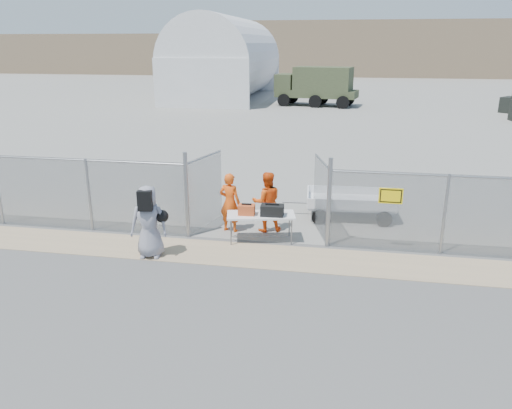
% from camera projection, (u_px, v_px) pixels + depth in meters
% --- Properties ---
extents(ground, '(160.00, 160.00, 0.00)m').
position_uv_depth(ground, '(242.00, 271.00, 12.30)').
color(ground, '#4E4E4E').
extents(tarmac_inside, '(160.00, 80.00, 0.01)m').
position_uv_depth(tarmac_inside, '(325.00, 98.00, 51.62)').
color(tarmac_inside, gray).
rests_on(tarmac_inside, ground).
extents(dirt_strip, '(44.00, 1.60, 0.01)m').
position_uv_depth(dirt_strip, '(249.00, 255.00, 13.24)').
color(dirt_strip, tan).
rests_on(dirt_strip, ground).
extents(distant_hills, '(140.00, 6.00, 9.00)m').
position_uv_depth(distant_hills, '(367.00, 49.00, 83.10)').
color(distant_hills, '#7F684F').
rests_on(distant_hills, ground).
extents(chain_link_fence, '(40.00, 0.20, 2.20)m').
position_uv_depth(chain_link_fence, '(256.00, 205.00, 13.84)').
color(chain_link_fence, gray).
rests_on(chain_link_fence, ground).
extents(quonset_hangar, '(9.00, 18.00, 8.00)m').
position_uv_depth(quonset_hangar, '(226.00, 58.00, 50.22)').
color(quonset_hangar, silver).
rests_on(quonset_hangar, ground).
extents(folding_table, '(2.01, 1.16, 0.80)m').
position_uv_depth(folding_table, '(261.00, 228.00, 14.09)').
color(folding_table, white).
rests_on(folding_table, ground).
extents(orange_bag, '(0.47, 0.33, 0.28)m').
position_uv_depth(orange_bag, '(247.00, 210.00, 13.89)').
color(orange_bag, '#CB4E22').
rests_on(orange_bag, folding_table).
extents(black_duffel, '(0.65, 0.39, 0.31)m').
position_uv_depth(black_duffel, '(272.00, 210.00, 13.81)').
color(black_duffel, black).
rests_on(black_duffel, folding_table).
extents(security_worker_left, '(0.73, 0.55, 1.79)m').
position_uv_depth(security_worker_left, '(230.00, 203.00, 14.69)').
color(security_worker_left, '#F15210').
rests_on(security_worker_left, ground).
extents(security_worker_right, '(1.04, 0.91, 1.81)m').
position_uv_depth(security_worker_right, '(267.00, 202.00, 14.71)').
color(security_worker_right, '#F15210').
rests_on(security_worker_right, ground).
extents(visitor, '(1.02, 0.75, 1.93)m').
position_uv_depth(visitor, '(149.00, 222.00, 12.89)').
color(visitor, gray).
rests_on(visitor, ground).
extents(utility_trailer, '(3.72, 2.09, 0.87)m').
position_uv_depth(utility_trailer, '(350.00, 204.00, 16.02)').
color(utility_trailer, white).
rests_on(utility_trailer, ground).
extents(military_truck, '(7.48, 3.79, 3.40)m').
position_uv_depth(military_truck, '(317.00, 87.00, 44.42)').
color(military_truck, '#3D462A').
rests_on(military_truck, ground).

